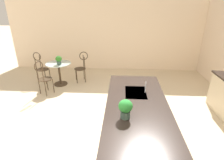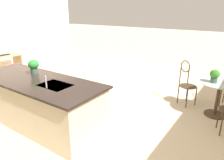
{
  "view_description": "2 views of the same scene",
  "coord_description": "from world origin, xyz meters",
  "views": [
    {
      "loc": [
        2.84,
        0.58,
        2.48
      ],
      "look_at": [
        -0.73,
        0.36,
        0.96
      ],
      "focal_mm": 28.58,
      "sensor_mm": 36.0,
      "label": 1
    },
    {
      "loc": [
        -2.98,
        3.08,
        2.18
      ],
      "look_at": [
        -0.79,
        -0.1,
        0.85
      ],
      "focal_mm": 33.59,
      "sensor_mm": 36.0,
      "label": 2
    }
  ],
  "objects": [
    {
      "name": "ground_plane",
      "position": [
        0.0,
        0.0,
        0.0
      ],
      "size": [
        40.0,
        40.0,
        0.0
      ],
      "primitive_type": "plane",
      "color": "beige"
    },
    {
      "name": "bistro_table",
      "position": [
        -2.53,
        -1.48,
        0.45
      ],
      "size": [
        0.8,
        0.8,
        0.74
      ],
      "color": "#3D2D1E",
      "rests_on": "ground"
    },
    {
      "name": "chair_by_island",
      "position": [
        -2.84,
        -0.81,
        0.57
      ],
      "size": [
        0.49,
        0.52,
        1.04
      ],
      "color": "#3D2D1E",
      "rests_on": "ground"
    },
    {
      "name": "chair_near_window",
      "position": [
        -2.7,
        -2.16,
        0.57
      ],
      "size": [
        0.43,
        0.51,
        1.04
      ],
      "color": "#3D2D1E",
      "rests_on": "ground"
    },
    {
      "name": "sink_faucet",
      "position": [
        -0.25,
        1.03,
        1.03
      ],
      "size": [
        0.02,
        0.02,
        0.22
      ],
      "primitive_type": "cylinder",
      "color": "#B2B5BA",
      "rests_on": "kitchen_island"
    },
    {
      "name": "potted_plant_counter_near",
      "position": [
        0.6,
        0.64,
        1.09
      ],
      "size": [
        0.21,
        0.21,
        0.3
      ],
      "color": "#385147",
      "rests_on": "kitchen_island"
    },
    {
      "name": "chair_toward_desk",
      "position": [
        -1.81,
        -1.7,
        0.57
      ],
      "size": [
        0.52,
        0.52,
        1.04
      ],
      "color": "#3D2D1E",
      "rests_on": "ground"
    },
    {
      "name": "wall_left_window",
      "position": [
        -4.26,
        0.0,
        1.35
      ],
      "size": [
        0.12,
        7.8,
        2.7
      ],
      "primitive_type": "cube",
      "color": "beige",
      "rests_on": "ground"
    },
    {
      "name": "kitchen_island",
      "position": [
        0.3,
        0.85,
        0.46
      ],
      "size": [
        2.8,
        1.06,
        0.92
      ],
      "color": "beige",
      "rests_on": "ground"
    },
    {
      "name": "potted_plant_on_table",
      "position": [
        -2.41,
        -1.41,
        0.9
      ],
      "size": [
        0.19,
        0.19,
        0.27
      ],
      "color": "#385147",
      "rests_on": "bistro_table"
    }
  ]
}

